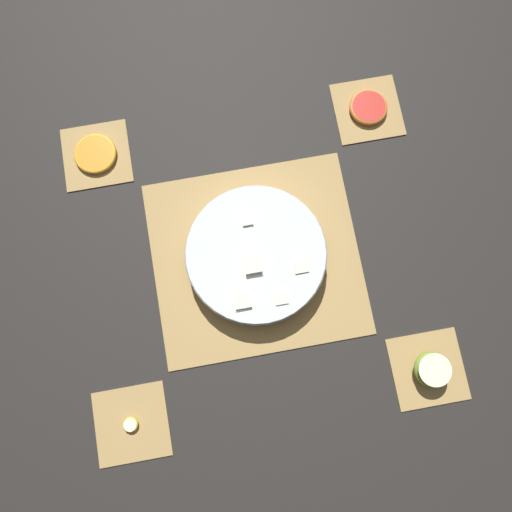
% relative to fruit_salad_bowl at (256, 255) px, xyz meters
% --- Properties ---
extents(ground_plane, '(6.00, 6.00, 0.00)m').
position_rel_fruit_salad_bowl_xyz_m(ground_plane, '(-0.00, 0.00, -0.04)').
color(ground_plane, black).
extents(bamboo_mat_center, '(0.41, 0.38, 0.01)m').
position_rel_fruit_salad_bowl_xyz_m(bamboo_mat_center, '(-0.00, 0.00, -0.03)').
color(bamboo_mat_center, '#A8844C').
rests_on(bamboo_mat_center, ground_plane).
extents(coaster_mat_near_left, '(0.14, 0.14, 0.01)m').
position_rel_fruit_salad_bowl_xyz_m(coaster_mat_near_left, '(-0.29, -0.27, -0.03)').
color(coaster_mat_near_left, '#A8844C').
rests_on(coaster_mat_near_left, ground_plane).
extents(coaster_mat_near_right, '(0.14, 0.14, 0.01)m').
position_rel_fruit_salad_bowl_xyz_m(coaster_mat_near_right, '(0.29, -0.27, -0.03)').
color(coaster_mat_near_right, '#A8844C').
rests_on(coaster_mat_near_right, ground_plane).
extents(coaster_mat_far_left, '(0.14, 0.14, 0.01)m').
position_rel_fruit_salad_bowl_xyz_m(coaster_mat_far_left, '(-0.29, 0.27, -0.03)').
color(coaster_mat_far_left, '#A8844C').
rests_on(coaster_mat_far_left, ground_plane).
extents(coaster_mat_far_right, '(0.14, 0.14, 0.01)m').
position_rel_fruit_salad_bowl_xyz_m(coaster_mat_far_right, '(0.29, 0.27, -0.03)').
color(coaster_mat_far_right, '#A8844C').
rests_on(coaster_mat_far_right, ground_plane).
extents(fruit_salad_bowl, '(0.27, 0.27, 0.06)m').
position_rel_fruit_salad_bowl_xyz_m(fruit_salad_bowl, '(0.00, 0.00, 0.00)').
color(fruit_salad_bowl, silver).
rests_on(fruit_salad_bowl, bamboo_mat_center).
extents(apple_half, '(0.07, 0.07, 0.04)m').
position_rel_fruit_salad_bowl_xyz_m(apple_half, '(0.29, -0.27, -0.01)').
color(apple_half, '#7FAD38').
rests_on(apple_half, coaster_mat_near_right).
extents(orange_slice_whole, '(0.09, 0.09, 0.01)m').
position_rel_fruit_salad_bowl_xyz_m(orange_slice_whole, '(-0.29, 0.27, -0.03)').
color(orange_slice_whole, orange).
rests_on(orange_slice_whole, coaster_mat_far_left).
extents(banana_coin_single, '(0.03, 0.03, 0.01)m').
position_rel_fruit_salad_bowl_xyz_m(banana_coin_single, '(-0.29, -0.27, -0.03)').
color(banana_coin_single, '#F7EFC6').
rests_on(banana_coin_single, coaster_mat_near_left).
extents(grapefruit_slice, '(0.08, 0.08, 0.01)m').
position_rel_fruit_salad_bowl_xyz_m(grapefruit_slice, '(0.29, 0.27, -0.02)').
color(grapefruit_slice, red).
rests_on(grapefruit_slice, coaster_mat_far_right).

